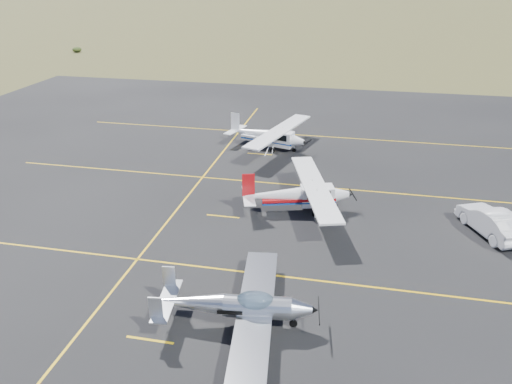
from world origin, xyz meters
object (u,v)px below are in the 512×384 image
at_px(aircraft_cessna, 298,194).
at_px(aircraft_plain, 268,135).
at_px(aircraft_low_wing, 239,306).
at_px(sedan, 491,221).

xyz_separation_m(aircraft_cessna, aircraft_plain, (-3.91, 10.90, 0.02)).
distance_m(aircraft_low_wing, aircraft_plain, 22.16).
xyz_separation_m(aircraft_low_wing, aircraft_cessna, (0.98, 11.07, 0.17)).
bearing_deg(sedan, aircraft_plain, -62.47).
distance_m(aircraft_plain, sedan, 18.73).
xyz_separation_m(aircraft_low_wing, aircraft_plain, (-2.93, 21.96, 0.19)).
height_order(aircraft_cessna, sedan, aircraft_cessna).
bearing_deg(aircraft_cessna, sedan, -20.16).
bearing_deg(sedan, aircraft_cessna, -27.87).
bearing_deg(aircraft_plain, aircraft_cessna, -54.71).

